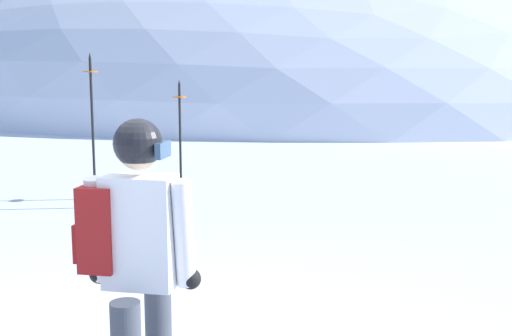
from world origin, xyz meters
The scene contains 5 objects.
ridge_peak_main centered at (-5.25, 30.71, 0.00)m, with size 39.29×35.36×15.17m.
ridge_peak_far centered at (-30.96, 45.13, 0.00)m, with size 20.69×18.62×9.45m.
snowboarder_main centered at (0.26, -0.19, 0.92)m, with size 0.64×1.84×1.71m.
piste_marker_near centered at (-2.77, 4.91, 1.22)m, with size 0.20×0.20×2.16m.
piste_marker_far centered at (-1.86, 5.89, 1.02)m, with size 0.20×0.20×1.78m.
Camera 1 is at (1.68, -3.16, 1.97)m, focal length 45.58 mm.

